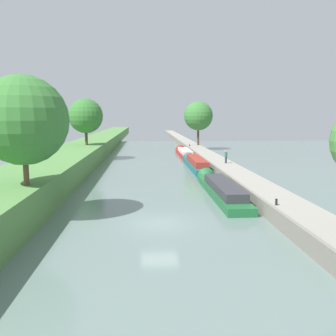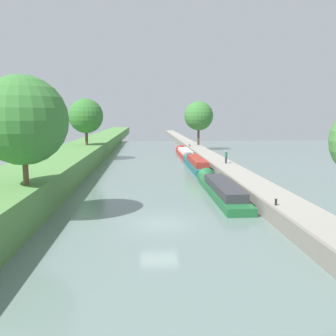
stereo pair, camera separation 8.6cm
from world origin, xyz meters
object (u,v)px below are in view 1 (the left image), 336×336
Objects in this scene: narrowboat_teal at (195,163)px; mooring_bollard_near at (276,202)px; narrowboat_green at (220,188)px; narrowboat_red at (184,152)px; person_walking at (226,157)px; mooring_bollard_far at (190,145)px.

mooring_bollard_near is at bearing -85.66° from narrowboat_teal.
narrowboat_green is at bearing 103.08° from mooring_bollard_near.
narrowboat_green is 1.04× the size of narrowboat_red.
narrowboat_green is 9.11m from mooring_bollard_near.
narrowboat_green is at bearing -104.87° from person_walking.
narrowboat_red is at bearing 99.30° from person_walking.
narrowboat_red is at bearing 92.43° from mooring_bollard_near.
person_walking is (3.44, -3.67, 1.32)m from narrowboat_teal.
narrowboat_green is at bearing -92.97° from mooring_bollard_far.
narrowboat_green is 39.64m from mooring_bollard_far.
narrowboat_teal is 9.59× the size of person_walking.
mooring_bollard_far is at bearing 74.19° from narrowboat_red.
narrowboat_red is 9.00× the size of person_walking.
narrowboat_green is 9.38× the size of person_walking.
narrowboat_teal is 5.20m from person_walking.
narrowboat_teal reaches higher than mooring_bollard_near.
narrowboat_red is 6.62m from mooring_bollard_far.
mooring_bollard_far is at bearing 93.22° from person_walking.
mooring_bollard_near is at bearing -87.57° from narrowboat_red.
narrowboat_teal is at bearing 133.13° from person_walking.
person_walking is at bearing 75.13° from narrowboat_green.
narrowboat_green is at bearing -90.32° from narrowboat_teal.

